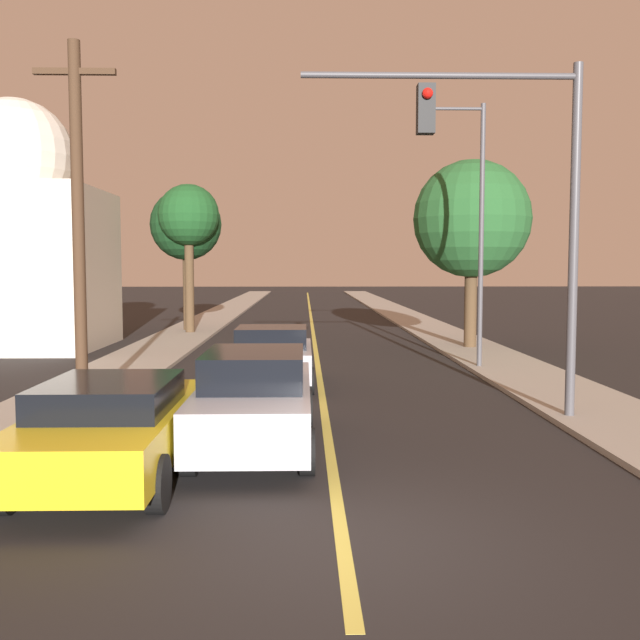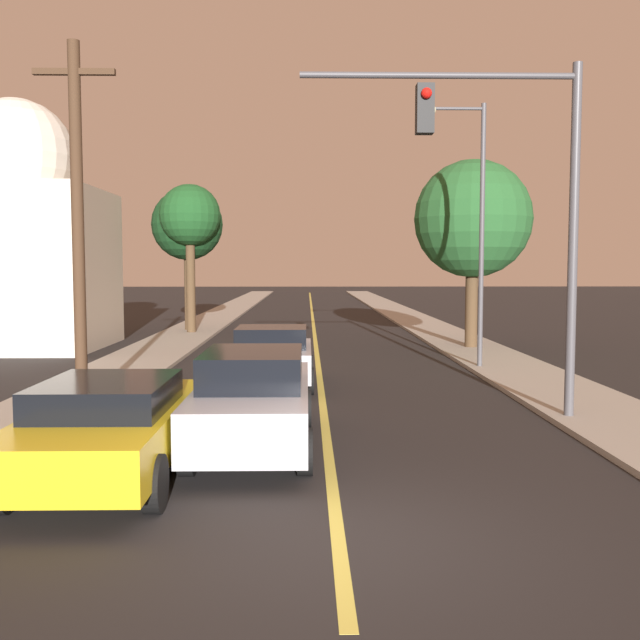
# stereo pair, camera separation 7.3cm
# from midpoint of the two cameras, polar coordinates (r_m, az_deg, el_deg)

# --- Properties ---
(ground_plane) EXTENTS (200.00, 200.00, 0.00)m
(ground_plane) POSITION_cam_midpoint_polar(r_m,az_deg,el_deg) (8.06, 1.51, -17.20)
(ground_plane) COLOR black
(road_surface) EXTENTS (8.54, 80.00, 0.01)m
(road_surface) POSITION_cam_midpoint_polar(r_m,az_deg,el_deg) (43.59, -0.80, 0.39)
(road_surface) COLOR black
(road_surface) RESTS_ON ground
(sidewalk_left) EXTENTS (2.50, 80.00, 0.12)m
(sidewalk_left) POSITION_cam_midpoint_polar(r_m,az_deg,el_deg) (43.89, -8.03, 0.45)
(sidewalk_left) COLOR #9E998E
(sidewalk_left) RESTS_ON ground
(sidewalk_right) EXTENTS (2.50, 80.00, 0.12)m
(sidewalk_right) POSITION_cam_midpoint_polar(r_m,az_deg,el_deg) (43.98, 6.41, 0.47)
(sidewalk_right) COLOR #9E998E
(sidewalk_right) RESTS_ON ground
(car_near_lane_front) EXTENTS (1.88, 4.95, 1.62)m
(car_near_lane_front) POSITION_cam_midpoint_polar(r_m,az_deg,el_deg) (11.63, -5.37, -6.26)
(car_near_lane_front) COLOR #A5A8B2
(car_near_lane_front) RESTS_ON ground
(car_near_lane_second) EXTENTS (2.04, 3.82, 1.49)m
(car_near_lane_second) POSITION_cam_midpoint_polar(r_m,az_deg,el_deg) (17.61, -3.97, -2.88)
(car_near_lane_second) COLOR #A5A8B2
(car_near_lane_second) RESTS_ON ground
(car_outer_lane_front) EXTENTS (2.04, 4.85, 1.40)m
(car_outer_lane_front) POSITION_cam_midpoint_polar(r_m,az_deg,el_deg) (10.46, -16.40, -8.01)
(car_outer_lane_front) COLOR gold
(car_outer_lane_front) RESTS_ON ground
(traffic_signal_mast) EXTENTS (5.22, 0.42, 6.60)m
(traffic_signal_mast) POSITION_cam_midpoint_polar(r_m,az_deg,el_deg) (14.00, 15.06, 10.88)
(traffic_signal_mast) COLOR #47474C
(traffic_signal_mast) RESTS_ON ground
(streetlamp_right) EXTENTS (1.77, 0.36, 7.39)m
(streetlamp_right) POSITION_cam_midpoint_polar(r_m,az_deg,el_deg) (20.78, 11.65, 9.37)
(streetlamp_right) COLOR #47474C
(streetlamp_right) RESTS_ON ground
(utility_pole_left) EXTENTS (1.60, 0.24, 7.23)m
(utility_pole_left) POSITION_cam_midpoint_polar(r_m,az_deg,el_deg) (15.01, -18.91, 7.64)
(utility_pole_left) COLOR #422D1E
(utility_pole_left) RESTS_ON ground
(tree_left_near) EXTENTS (2.63, 2.63, 6.39)m
(tree_left_near) POSITION_cam_midpoint_polar(r_m,az_deg,el_deg) (31.48, -10.54, 8.09)
(tree_left_near) COLOR #4C3823
(tree_left_near) RESTS_ON ground
(tree_left_far) EXTENTS (3.18, 3.18, 6.32)m
(tree_left_far) POSITION_cam_midpoint_polar(r_m,az_deg,el_deg) (32.70, -10.74, 7.45)
(tree_left_far) COLOR #4C3823
(tree_left_far) RESTS_ON ground
(tree_right_near) EXTENTS (4.12, 4.12, 6.58)m
(tree_right_near) POSITION_cam_midpoint_polar(r_m,az_deg,el_deg) (25.79, 11.97, 7.88)
(tree_right_near) COLOR #4C3823
(tree_right_near) RESTS_ON ground
(domed_building_left) EXTENTS (5.88, 5.88, 8.93)m
(domed_building_left) POSITION_cam_midpoint_polar(r_m,az_deg,el_deg) (28.02, -23.07, 5.88)
(domed_building_left) COLOR beige
(domed_building_left) RESTS_ON ground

